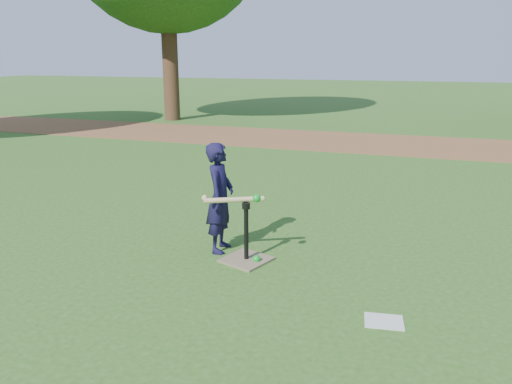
% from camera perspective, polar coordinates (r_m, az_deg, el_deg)
% --- Properties ---
extents(ground, '(80.00, 80.00, 0.00)m').
position_cam_1_polar(ground, '(5.43, -3.68, -6.62)').
color(ground, '#285116').
rests_on(ground, ground).
extents(dirt_strip, '(24.00, 3.00, 0.01)m').
position_cam_1_polar(dirt_strip, '(12.46, 9.81, 5.74)').
color(dirt_strip, brown).
rests_on(dirt_strip, ground).
extents(child, '(0.33, 0.46, 1.17)m').
position_cam_1_polar(child, '(5.24, -4.13, -0.66)').
color(child, black).
rests_on(child, ground).
extents(wiffle_ball_ground, '(0.08, 0.08, 0.08)m').
position_cam_1_polar(wiffle_ball_ground, '(5.08, 0.07, -7.66)').
color(wiffle_ball_ground, '#0D9823').
rests_on(wiffle_ball_ground, ground).
extents(clipboard, '(0.33, 0.27, 0.01)m').
position_cam_1_polar(clipboard, '(4.17, 14.42, -14.12)').
color(clipboard, silver).
rests_on(clipboard, ground).
extents(batting_tee, '(0.55, 0.55, 0.61)m').
position_cam_1_polar(batting_tee, '(5.10, -1.11, -6.70)').
color(batting_tee, '#76674B').
rests_on(batting_tee, ground).
extents(swing_action, '(0.63, 0.32, 0.13)m').
position_cam_1_polar(swing_action, '(4.93, -2.36, -0.83)').
color(swing_action, tan).
rests_on(swing_action, ground).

